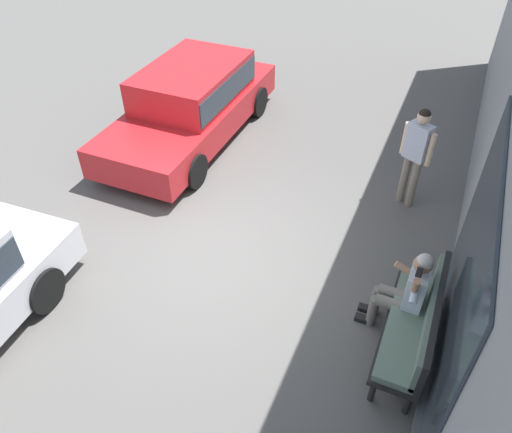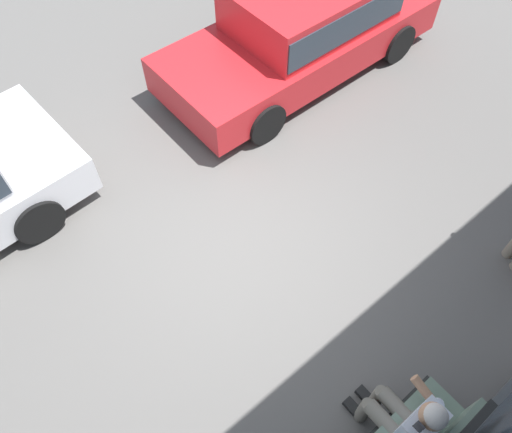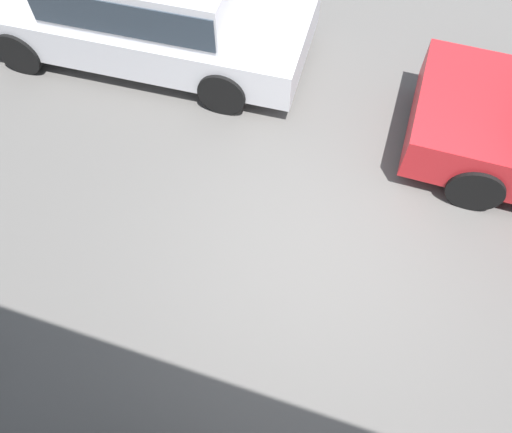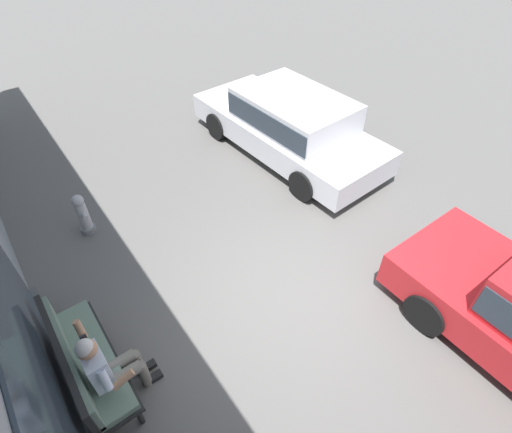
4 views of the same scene
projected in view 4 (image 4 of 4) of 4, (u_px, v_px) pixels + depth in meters
The scene contains 5 objects.
ground_plane at pixel (293, 297), 6.07m from camera, with size 60.00×60.00×0.00m, color #565451.
bench at pixel (82, 361), 4.74m from camera, with size 1.79×0.55×0.97m.
person_on_phone at pixel (108, 366), 4.56m from camera, with size 0.73×0.74×1.31m.
parked_car_mid at pixel (290, 122), 8.42m from camera, with size 4.65×2.07×1.38m.
fire_hydrant at pixel (83, 215), 6.85m from camera, with size 0.38×0.26×0.81m.
Camera 4 is at (-2.56, 2.60, 5.04)m, focal length 28.00 mm.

